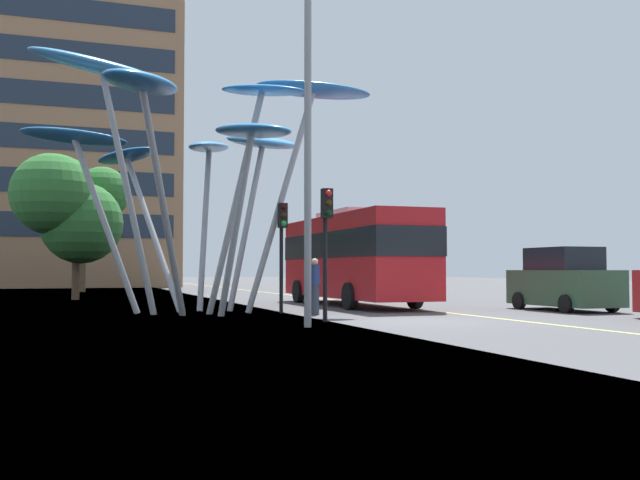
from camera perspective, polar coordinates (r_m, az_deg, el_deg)
ground at (r=20.11m, az=5.82°, el=-6.48°), size 120.00×240.00×0.10m
red_bus at (r=28.87m, az=2.61°, el=-1.08°), size 2.86×10.42×3.73m
leaf_sculpture at (r=24.17m, az=-10.17°, el=8.45°), size 11.37×11.89×8.17m
traffic_light_kerb_near at (r=19.78m, az=0.50°, el=1.16°), size 0.28×0.42×3.60m
traffic_light_kerb_far at (r=23.65m, az=-2.96°, el=0.51°), size 0.28×0.42×3.56m
car_parked_mid at (r=26.70m, az=18.43°, el=-3.05°), size 2.05×4.18×2.18m
street_lamp at (r=18.61m, az=-0.22°, el=10.67°), size 1.35×0.44×9.04m
tree_pavement_near at (r=36.33m, az=-18.95°, el=2.68°), size 5.42×5.41×6.89m
tree_pavement_far at (r=48.89m, az=-18.11°, el=1.78°), size 4.61×5.06×7.49m
pedestrian at (r=22.97m, az=-0.42°, el=-3.62°), size 0.34×0.34×1.77m
backdrop_building at (r=65.39m, az=-22.55°, el=6.88°), size 25.60×11.02×23.33m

